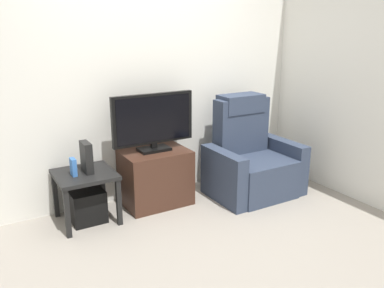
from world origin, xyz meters
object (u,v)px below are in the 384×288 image
at_px(tv_stand, 156,177).
at_px(television, 153,121).
at_px(recliner_armchair, 251,160).
at_px(side_table, 85,181).
at_px(game_console, 87,157).
at_px(book_upright, 73,167).
at_px(subwoofer_box, 87,205).

height_order(tv_stand, television, television).
bearing_deg(recliner_armchair, side_table, 165.37).
bearing_deg(game_console, television, 2.59).
height_order(television, recliner_armchair, television).
bearing_deg(recliner_armchair, television, 158.10).
bearing_deg(recliner_armchair, book_upright, 166.35).
distance_m(recliner_armchair, book_upright, 1.92).
distance_m(tv_stand, book_upright, 0.89).
distance_m(television, book_upright, 0.90).
distance_m(side_table, game_console, 0.23).
bearing_deg(side_table, game_console, 15.95).
bearing_deg(tv_stand, recliner_armchair, -13.70).
bearing_deg(game_console, recliner_armchair, -7.87).
bearing_deg(television, book_upright, -175.79).
xyz_separation_m(side_table, game_console, (0.04, 0.01, 0.22)).
xyz_separation_m(side_table, subwoofer_box, (0.00, -0.00, -0.25)).
relative_size(subwoofer_box, game_console, 1.08).
bearing_deg(book_upright, game_console, 12.53).
bearing_deg(tv_stand, game_console, -178.94).
height_order(tv_stand, side_table, tv_stand).
relative_size(tv_stand, game_console, 2.34).
relative_size(television, recliner_armchair, 0.81).
bearing_deg(subwoofer_box, television, 3.24).
bearing_deg(side_table, television, 3.24).
distance_m(tv_stand, side_table, 0.75).
height_order(side_table, game_console, game_console).
relative_size(recliner_armchair, game_console, 3.72).
distance_m(book_upright, game_console, 0.15).
height_order(television, book_upright, television).
relative_size(side_table, book_upright, 3.32).
relative_size(television, subwoofer_box, 2.78).
distance_m(tv_stand, television, 0.60).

